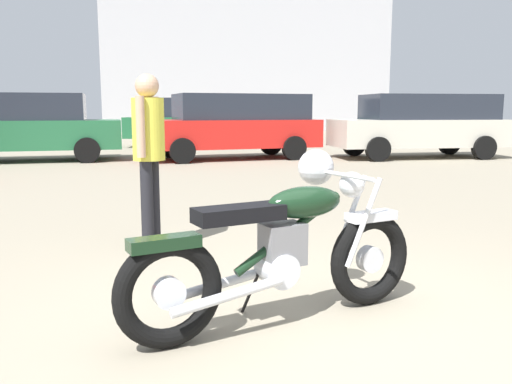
{
  "coord_description": "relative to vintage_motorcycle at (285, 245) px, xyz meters",
  "views": [
    {
      "loc": [
        -0.87,
        -2.95,
        1.33
      ],
      "look_at": [
        -0.32,
        1.02,
        0.71
      ],
      "focal_mm": 37.48,
      "sensor_mm": 36.0,
      "label": 1
    }
  ],
  "objects": [
    {
      "name": "pale_sedan_back",
      "position": [
        0.78,
        11.31,
        0.45
      ],
      "size": [
        4.95,
        2.63,
        1.74
      ],
      "rotation": [
        0.0,
        0.0,
        3.34
      ],
      "color": "black",
      "rests_on": "ground_plane"
    },
    {
      "name": "ground_plane",
      "position": [
        0.24,
        -0.24,
        -0.49
      ],
      "size": [
        80.0,
        80.0,
        0.0
      ],
      "primitive_type": "plane",
      "color": "gray"
    },
    {
      "name": "vintage_motorcycle",
      "position": [
        0.0,
        0.0,
        0.0
      ],
      "size": [
        1.99,
        0.99,
        1.07
      ],
      "rotation": [
        0.0,
        0.0,
        0.36
      ],
      "color": "black",
      "rests_on": "ground_plane"
    },
    {
      "name": "silver_sedan_mid",
      "position": [
        5.95,
        10.95,
        0.45
      ],
      "size": [
        4.76,
        2.11,
        1.74
      ],
      "rotation": [
        0.0,
        0.0,
        3.18
      ],
      "color": "black",
      "rests_on": "ground_plane"
    },
    {
      "name": "bystander",
      "position": [
        -0.94,
        1.91,
        0.53
      ],
      "size": [
        0.3,
        0.44,
        1.66
      ],
      "rotation": [
        0.0,
        0.0,
        5.98
      ],
      "color": "black",
      "rests_on": "ground_plane"
    },
    {
      "name": "industrial_building",
      "position": [
        3.61,
        34.34,
        5.23
      ],
      "size": [
        18.35,
        9.07,
        22.54
      ],
      "rotation": [
        0.0,
        0.0,
        0.01
      ],
      "color": "#B2B2B7",
      "rests_on": "ground_plane"
    },
    {
      "name": "white_estate_far",
      "position": [
        -4.71,
        11.35,
        0.45
      ],
      "size": [
        4.88,
        2.4,
        1.74
      ],
      "rotation": [
        0.0,
        0.0,
        0.12
      ],
      "color": "black",
      "rests_on": "ground_plane"
    },
    {
      "name": "red_hatchback_near",
      "position": [
        -0.15,
        16.44,
        0.45
      ],
      "size": [
        4.89,
        2.43,
        1.74
      ],
      "rotation": [
        0.0,
        0.0,
        3.01
      ],
      "color": "black",
      "rests_on": "ground_plane"
    }
  ]
}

